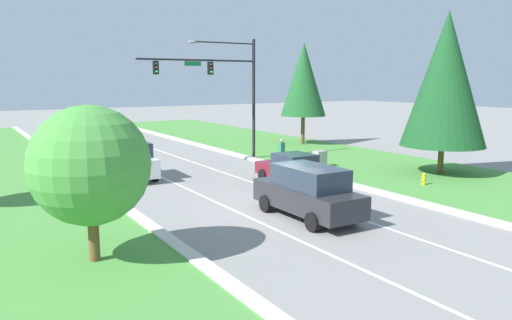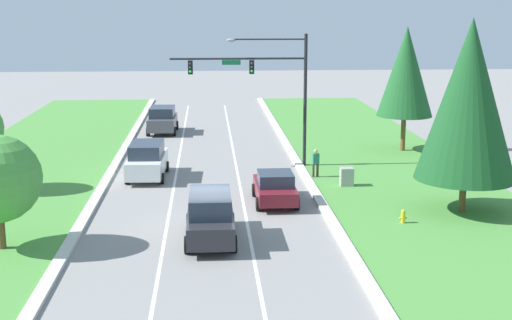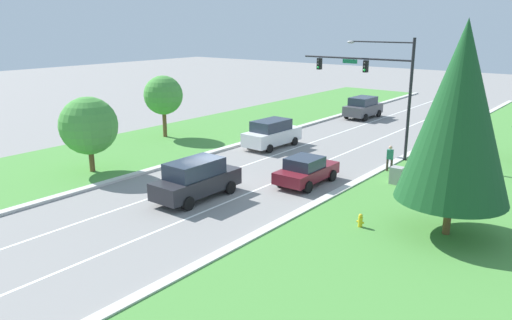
{
  "view_description": "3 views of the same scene",
  "coord_description": "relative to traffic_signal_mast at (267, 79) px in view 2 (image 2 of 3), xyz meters",
  "views": [
    {
      "loc": [
        -11.51,
        -16.71,
        5.4
      ],
      "look_at": [
        1.45,
        4.58,
        1.37
      ],
      "focal_mm": 35.0,
      "sensor_mm": 36.0,
      "label": 1
    },
    {
      "loc": [
        0.07,
        -30.03,
        9.57
      ],
      "look_at": [
        2.65,
        7.35,
        1.52
      ],
      "focal_mm": 50.0,
      "sensor_mm": 36.0,
      "label": 2
    },
    {
      "loc": [
        17.92,
        -19.14,
        8.94
      ],
      "look_at": [
        0.56,
        3.05,
        1.17
      ],
      "focal_mm": 35.0,
      "sensor_mm": 36.0,
      "label": 3
    }
  ],
  "objects": [
    {
      "name": "pedestrian",
      "position": [
        2.54,
        -3.06,
        -4.43
      ],
      "size": [
        0.42,
        0.31,
        1.69
      ],
      "rotation": [
        0.0,
        0.0,
        3.39
      ],
      "color": "#42382D",
      "rests_on": "ground_plane"
    },
    {
      "name": "grass_verge_right",
      "position": [
        7.25,
        -12.29,
        -5.33
      ],
      "size": [
        10.0,
        90.0,
        0.08
      ],
      "color": "#4C8E3D",
      "rests_on": "ground_plane"
    },
    {
      "name": "fire_hydrant",
      "position": [
        5.13,
        -12.14,
        -5.03
      ],
      "size": [
        0.34,
        0.2,
        0.7
      ],
      "color": "gold",
      "rests_on": "ground_plane"
    },
    {
      "name": "curb_strip_left",
      "position": [
        -9.3,
        -12.29,
        -5.29
      ],
      "size": [
        0.5,
        90.0,
        0.15
      ],
      "color": "beige",
      "rests_on": "ground_plane"
    },
    {
      "name": "lane_stripe_inner_right",
      "position": [
        -1.85,
        -12.29,
        -5.37
      ],
      "size": [
        0.14,
        81.0,
        0.01
      ],
      "color": "white",
      "rests_on": "ground_plane"
    },
    {
      "name": "traffic_signal_mast",
      "position": [
        0.0,
        0.0,
        0.0
      ],
      "size": [
        8.15,
        0.41,
        8.04
      ],
      "color": "black",
      "rests_on": "ground_plane"
    },
    {
      "name": "utility_cabinet",
      "position": [
        3.92,
        -5.2,
        -4.83
      ],
      "size": [
        0.7,
        0.6,
        1.07
      ],
      "color": "#9E9E99",
      "rests_on": "ground_plane"
    },
    {
      "name": "lane_stripe_inner_left",
      "position": [
        -5.45,
        -12.29,
        -5.37
      ],
      "size": [
        0.14,
        81.0,
        0.01
      ],
      "color": "white",
      "rests_on": "ground_plane"
    },
    {
      "name": "burgundy_sedan",
      "position": [
        -0.27,
        -8.19,
        -4.56
      ],
      "size": [
        2.1,
        4.33,
        1.61
      ],
      "rotation": [
        0.0,
        0.0,
        0.01
      ],
      "color": "maroon",
      "rests_on": "ground_plane"
    },
    {
      "name": "ground_plane",
      "position": [
        -3.65,
        -12.29,
        -5.37
      ],
      "size": [
        160.0,
        160.0,
        0.0
      ],
      "primitive_type": "plane",
      "color": "gray"
    },
    {
      "name": "graphite_suv",
      "position": [
        -7.05,
        12.65,
        -4.32
      ],
      "size": [
        2.31,
        4.57,
        2.05
      ],
      "rotation": [
        0.0,
        0.0,
        -0.03
      ],
      "color": "#4C4C51",
      "rests_on": "ground_plane"
    },
    {
      "name": "conifer_near_right_tree",
      "position": [
        9.59,
        4.19,
        0.02
      ],
      "size": [
        3.71,
        3.71,
        8.38
      ],
      "color": "brown",
      "rests_on": "ground_plane"
    },
    {
      "name": "conifer_far_right_tree",
      "position": [
        8.41,
        -10.53,
        0.04
      ],
      "size": [
        4.67,
        4.67,
        9.15
      ],
      "color": "brown",
      "rests_on": "ground_plane"
    },
    {
      "name": "charcoal_suv",
      "position": [
        -3.51,
        -13.78,
        -4.31
      ],
      "size": [
        2.11,
        5.09,
        2.08
      ],
      "rotation": [
        0.0,
        0.0,
        -0.0
      ],
      "color": "#28282D",
      "rests_on": "ground_plane"
    },
    {
      "name": "curb_strip_right",
      "position": [
        2.0,
        -12.29,
        -5.29
      ],
      "size": [
        0.5,
        90.0,
        0.15
      ],
      "color": "beige",
      "rests_on": "ground_plane"
    },
    {
      "name": "white_suv",
      "position": [
        -7.04,
        -2.29,
        -4.33
      ],
      "size": [
        2.27,
        4.95,
        2.05
      ],
      "rotation": [
        0.0,
        0.0,
        -0.04
      ],
      "color": "white",
      "rests_on": "ground_plane"
    }
  ]
}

